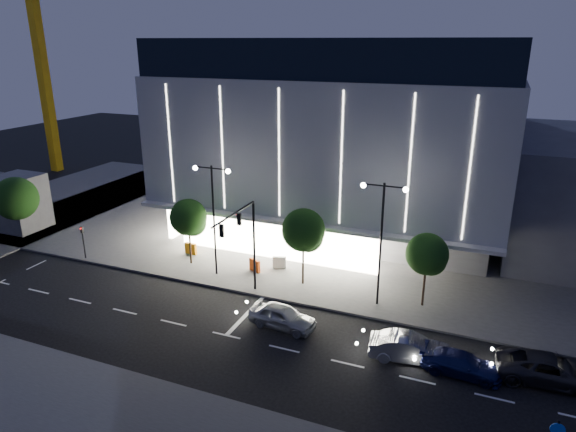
% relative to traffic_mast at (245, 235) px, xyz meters
% --- Properties ---
extents(ground, '(160.00, 160.00, 0.00)m').
position_rel_traffic_mast_xyz_m(ground, '(-1.00, -3.34, -5.03)').
color(ground, black).
rests_on(ground, ground).
extents(sidewalk_museum, '(70.00, 40.00, 0.15)m').
position_rel_traffic_mast_xyz_m(sidewalk_museum, '(4.00, 20.66, -4.95)').
color(sidewalk_museum, '#474747').
rests_on(sidewalk_museum, ground).
extents(sidewalk_west, '(16.00, 50.00, 0.15)m').
position_rel_traffic_mast_xyz_m(sidewalk_west, '(-31.00, 6.66, -4.95)').
color(sidewalk_west, '#474747').
rests_on(sidewalk_west, ground).
extents(museum, '(30.00, 25.80, 18.00)m').
position_rel_traffic_mast_xyz_m(museum, '(1.98, 18.97, 4.25)').
color(museum, '#4C4C51').
rests_on(museum, ground).
extents(traffic_mast, '(0.33, 5.89, 7.07)m').
position_rel_traffic_mast_xyz_m(traffic_mast, '(0.00, 0.00, 0.00)').
color(traffic_mast, black).
rests_on(traffic_mast, ground).
extents(street_lamp_west, '(3.16, 0.36, 9.00)m').
position_rel_traffic_mast_xyz_m(street_lamp_west, '(-4.00, 2.66, 0.93)').
color(street_lamp_west, black).
rests_on(street_lamp_west, ground).
extents(street_lamp_east, '(3.16, 0.36, 9.00)m').
position_rel_traffic_mast_xyz_m(street_lamp_east, '(9.00, 2.66, 0.93)').
color(street_lamp_east, black).
rests_on(street_lamp_east, ground).
extents(ped_signal_far, '(0.22, 0.24, 3.00)m').
position_rel_traffic_mast_xyz_m(ped_signal_far, '(-16.00, 1.16, -3.14)').
color(ped_signal_far, black).
rests_on(ped_signal_far, ground).
extents(tower_crane, '(32.00, 2.00, 28.50)m').
position_rel_traffic_mast_xyz_m(tower_crane, '(-41.92, 24.66, 15.48)').
color(tower_crane, gold).
rests_on(tower_crane, ground).
extents(tree_left, '(3.02, 3.02, 5.72)m').
position_rel_traffic_mast_xyz_m(tree_left, '(-6.97, 3.68, -0.99)').
color(tree_left, black).
rests_on(tree_left, ground).
extents(tree_mid, '(3.25, 3.25, 6.15)m').
position_rel_traffic_mast_xyz_m(tree_mid, '(3.03, 3.68, -0.69)').
color(tree_mid, black).
rests_on(tree_mid, ground).
extents(tree_right, '(2.91, 2.91, 5.51)m').
position_rel_traffic_mast_xyz_m(tree_right, '(12.03, 3.68, -1.14)').
color(tree_right, black).
rests_on(tree_right, ground).
extents(car_lead, '(4.70, 2.27, 1.55)m').
position_rel_traffic_mast_xyz_m(car_lead, '(3.90, -2.53, -4.25)').
color(car_lead, '#9EA2A5').
rests_on(car_lead, ground).
extents(car_second, '(4.92, 2.29, 1.56)m').
position_rel_traffic_mast_xyz_m(car_second, '(12.24, -3.07, -4.25)').
color(car_second, '#ADAFB5').
rests_on(car_second, ground).
extents(car_third, '(4.54, 2.00, 1.30)m').
position_rel_traffic_mast_xyz_m(car_third, '(15.14, -3.33, -4.38)').
color(car_third, '#14194E').
rests_on(car_third, ground).
extents(car_fourth, '(5.78, 3.06, 1.55)m').
position_rel_traffic_mast_xyz_m(car_fourth, '(19.67, -2.20, -4.25)').
color(car_fourth, '#29292D').
rests_on(car_fourth, ground).
extents(barrier_a, '(1.12, 0.33, 1.00)m').
position_rel_traffic_mast_xyz_m(barrier_a, '(-8.08, 5.33, -4.38)').
color(barrier_a, orange).
rests_on(barrier_a, sidewalk_museum).
extents(barrier_c, '(1.10, 0.68, 1.00)m').
position_rel_traffic_mast_xyz_m(barrier_c, '(-1.38, 4.25, -4.38)').
color(barrier_c, '#DA420C').
rests_on(barrier_c, sidewalk_museum).
extents(barrier_d, '(1.12, 0.61, 1.00)m').
position_rel_traffic_mast_xyz_m(barrier_d, '(0.22, 5.57, -4.38)').
color(barrier_d, white).
rests_on(barrier_d, sidewalk_museum).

